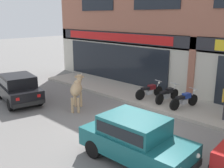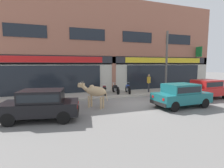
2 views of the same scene
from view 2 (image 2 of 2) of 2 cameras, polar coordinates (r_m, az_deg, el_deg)
ground_plane at (r=12.16m, az=8.97°, el=-6.20°), size 90.00×90.00×0.00m
sidewalk at (r=15.36m, az=2.43°, el=-3.18°), size 19.00×2.85×0.15m
shop_building at (r=16.77m, az=0.29°, el=11.62°), size 23.00×1.40×8.74m
cow at (r=10.70m, az=-5.73°, el=-2.42°), size 1.63×1.72×1.61m
car_0 at (r=11.62m, az=21.60°, el=-3.10°), size 3.66×1.72×1.46m
car_1 at (r=8.96m, az=-22.17°, el=-5.89°), size 3.81×2.26×1.46m
car_2 at (r=15.30m, az=28.52°, el=-1.21°), size 3.69×1.82×1.46m
motorcycle_0 at (r=14.57m, az=-2.50°, el=-1.87°), size 0.66×1.79×0.88m
motorcycle_1 at (r=15.01m, az=1.20°, el=-1.62°), size 0.52×1.81×0.88m
motorcycle_2 at (r=15.24m, az=5.21°, el=-1.52°), size 0.67×1.79×0.88m
pedestrian at (r=16.05m, az=11.91°, el=0.92°), size 0.33×0.41×1.60m
utility_pole at (r=16.15m, az=17.36°, el=6.81°), size 0.18×0.18×5.35m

